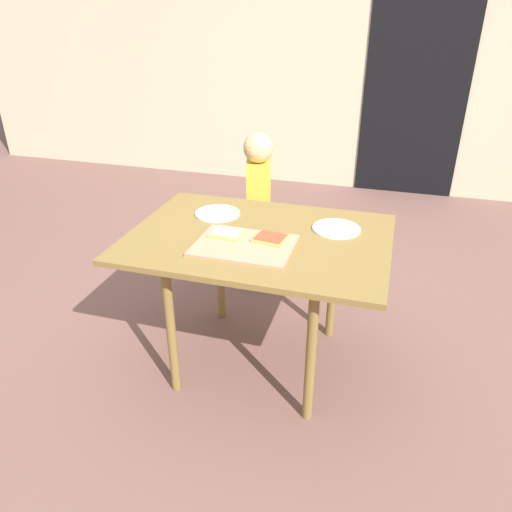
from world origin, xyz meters
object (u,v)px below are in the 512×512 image
Objects in this scene: child_left at (258,202)px; plate_white_right at (336,229)px; dining_table at (259,250)px; cutting_board at (244,246)px; plate_white_left at (217,213)px; pizza_slice_far_left at (227,233)px; pizza_slice_far_right at (270,238)px.

plate_white_right is at bearing -47.07° from child_left.
dining_table is 0.15m from cutting_board.
child_left reaches higher than plate_white_left.
pizza_slice_far_left is 0.28m from plate_white_left.
dining_table is 1.18× the size of child_left.
child_left is at bearing 106.44° from dining_table.
dining_table is 2.79× the size of cutting_board.
plate_white_left is (-0.59, 0.02, 0.00)m from plate_white_right.
plate_white_right is (0.25, 0.22, -0.02)m from pizza_slice_far_right.
pizza_slice_far_left is 0.51m from plate_white_right.
dining_table is at bearing -73.56° from child_left.
dining_table is 7.65× the size of pizza_slice_far_right.
dining_table is 5.27× the size of plate_white_right.
cutting_board is 0.12m from pizza_slice_far_right.
cutting_board is 0.91m from child_left.
child_left reaches higher than plate_white_right.
pizza_slice_far_left is at bearing -83.56° from child_left.
cutting_board is 0.12m from pizza_slice_far_left.
child_left is at bearing 96.44° from pizza_slice_far_left.
cutting_board is 0.42× the size of child_left.
pizza_slice_far_right is 0.87m from child_left.
pizza_slice_far_right is 0.41m from plate_white_left.
cutting_board is 2.75× the size of pizza_slice_far_right.
pizza_slice_far_left and pizza_slice_far_right have the same top height.
pizza_slice_far_left is (-0.10, 0.07, 0.02)m from cutting_board.
plate_white_right is 1.00× the size of plate_white_left.
pizza_slice_far_right is at bearing 37.07° from cutting_board.
cutting_board is 0.39m from plate_white_left.
pizza_slice_far_right is at bearing -70.22° from child_left.
plate_white_right is at bearing 26.31° from pizza_slice_far_left.
pizza_slice_far_right reaches higher than plate_white_right.
plate_white_left is (-0.33, 0.24, -0.02)m from pizza_slice_far_right.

